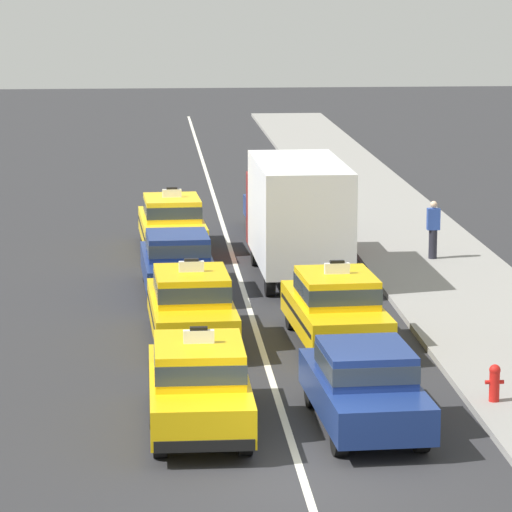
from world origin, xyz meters
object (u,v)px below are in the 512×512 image
at_px(taxi_left_second, 191,305).
at_px(pedestrian_near_crosswalk, 433,229).
at_px(sedan_left_third, 178,261).
at_px(box_truck_right_third, 296,212).
at_px(taxi_right_second, 336,307).
at_px(sedan_right_nearest, 365,384).
at_px(sedan_right_fourth, 279,208).
at_px(taxi_left_fourth, 172,223).
at_px(taxi_left_nearest, 199,383).
at_px(fire_hydrant, 495,381).

relative_size(taxi_left_second, pedestrian_near_crosswalk, 2.78).
height_order(taxi_left_second, sedan_left_third, taxi_left_second).
xyz_separation_m(sedan_left_third, box_truck_right_third, (3.27, 1.85, 0.93)).
height_order(sedan_left_third, taxi_right_second, taxi_right_second).
xyz_separation_m(sedan_right_nearest, box_truck_right_third, (0.14, 13.47, 0.93)).
distance_m(taxi_right_second, box_truck_right_third, 7.51).
bearing_deg(taxi_left_second, sedan_right_fourth, 76.37).
bearing_deg(sedan_right_nearest, box_truck_right_third, 89.42).
xyz_separation_m(taxi_left_second, taxi_right_second, (3.21, -0.46, 0.00)).
bearing_deg(sedan_right_fourth, taxi_left_fourth, -143.01).
bearing_deg(sedan_right_fourth, taxi_right_second, -90.12).
bearing_deg(taxi_left_second, sedan_left_third, 92.08).
relative_size(taxi_left_fourth, box_truck_right_third, 0.66).
xyz_separation_m(box_truck_right_third, sedan_right_fourth, (0.15, 6.37, -0.93)).
xyz_separation_m(taxi_left_nearest, pedestrian_near_crosswalk, (7.26, 14.68, 0.12)).
distance_m(sedan_left_third, taxi_left_fourth, 5.61).
bearing_deg(fire_hydrant, taxi_right_second, 115.78).
relative_size(taxi_left_second, box_truck_right_third, 0.66).
distance_m(taxi_left_second, box_truck_right_third, 7.70).
relative_size(box_truck_right_third, fire_hydrant, 9.58).
height_order(pedestrian_near_crosswalk, fire_hydrant, pedestrian_near_crosswalk).
xyz_separation_m(taxi_left_fourth, box_truck_right_third, (3.30, -3.77, 0.90)).
bearing_deg(taxi_right_second, pedestrian_near_crosswalk, 65.86).
height_order(sedan_left_third, taxi_left_fourth, taxi_left_fourth).
relative_size(taxi_left_fourth, fire_hydrant, 6.35).
height_order(box_truck_right_third, pedestrian_near_crosswalk, box_truck_right_third).
height_order(taxi_left_second, taxi_right_second, same).
relative_size(sedan_left_third, taxi_left_fourth, 0.94).
height_order(taxi_left_second, taxi_left_fourth, same).
height_order(taxi_left_fourth, pedestrian_near_crosswalk, taxi_left_fourth).
relative_size(sedan_right_fourth, fire_hydrant, 6.02).
bearing_deg(taxi_left_fourth, sedan_right_nearest, -79.59).
xyz_separation_m(pedestrian_near_crosswalk, fire_hydrant, (-1.57, -13.86, -0.45)).
distance_m(taxi_left_nearest, sedan_right_nearest, 3.03).
relative_size(sedan_left_third, box_truck_right_third, 0.62).
distance_m(sedan_right_nearest, box_truck_right_third, 13.50).
height_order(taxi_left_fourth, box_truck_right_third, box_truck_right_third).
bearing_deg(taxi_left_fourth, fire_hydrant, -70.20).
relative_size(taxi_left_fourth, taxi_right_second, 1.00).
distance_m(sedan_left_third, taxi_right_second, 6.56).
relative_size(taxi_left_nearest, taxi_left_second, 0.99).
bearing_deg(box_truck_right_third, sedan_left_third, -150.59).
bearing_deg(taxi_left_fourth, box_truck_right_third, -48.74).
bearing_deg(fire_hydrant, sedan_left_third, 118.72).
xyz_separation_m(box_truck_right_third, pedestrian_near_crosswalk, (4.10, 1.42, -0.78)).
distance_m(taxi_left_fourth, taxi_right_second, 11.73).
distance_m(sedan_right_nearest, pedestrian_near_crosswalk, 15.48).
bearing_deg(sedan_left_third, fire_hydrant, -61.28).
relative_size(sedan_left_third, sedan_right_nearest, 1.00).
height_order(sedan_right_fourth, pedestrian_near_crosswalk, pedestrian_near_crosswalk).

